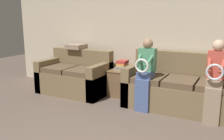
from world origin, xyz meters
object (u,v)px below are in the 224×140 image
object	(u,v)px
child_right_seated	(215,77)
throw_pillow	(76,47)
couch_side	(75,77)
book_stack	(122,65)
side_shelf	(122,82)
couch_main	(182,89)
child_left_seated	(145,71)

from	to	relation	value
child_right_seated	throw_pillow	world-z (taller)	child_right_seated
couch_side	book_stack	xyz separation A→B (m)	(1.00, 0.28, 0.31)
side_shelf	throw_pillow	xyz separation A→B (m)	(-1.16, 0.01, 0.69)
throw_pillow	couch_main	bearing A→B (deg)	-4.18
child_left_seated	book_stack	size ratio (longest dim) A/B	4.49
child_right_seated	book_stack	size ratio (longest dim) A/B	4.59
child_right_seated	book_stack	distance (m)	1.94
child_right_seated	couch_side	bearing A→B (deg)	174.80
couch_main	couch_side	bearing A→B (deg)	-177.08
child_right_seated	throw_pillow	bearing A→B (deg)	169.56
throw_pillow	book_stack	bearing A→B (deg)	-0.57
couch_main	child_left_seated	size ratio (longest dim) A/B	1.57
child_left_seated	child_right_seated	xyz separation A→B (m)	(1.14, 0.00, 0.02)
couch_main	couch_side	world-z (taller)	couch_main
couch_side	book_stack	world-z (taller)	couch_side
couch_main	child_left_seated	distance (m)	0.77
side_shelf	throw_pillow	distance (m)	1.35
couch_main	child_left_seated	world-z (taller)	child_left_seated
child_left_seated	side_shelf	size ratio (longest dim) A/B	2.30
child_left_seated	book_stack	xyz separation A→B (m)	(-0.71, 0.55, -0.06)
child_right_seated	throw_pillow	xyz separation A→B (m)	(-3.01, 0.56, 0.25)
child_right_seated	side_shelf	distance (m)	1.98
child_right_seated	throw_pillow	size ratio (longest dim) A/B	3.49
book_stack	throw_pillow	bearing A→B (deg)	179.43
throw_pillow	couch_side	bearing A→B (deg)	-62.61
throw_pillow	side_shelf	bearing A→B (deg)	-0.72
couch_side	child_left_seated	size ratio (longest dim) A/B	1.17
child_right_seated	book_stack	bearing A→B (deg)	163.67
couch_side	child_right_seated	distance (m)	2.90
child_left_seated	throw_pillow	world-z (taller)	child_left_seated
couch_side	side_shelf	size ratio (longest dim) A/B	2.70
side_shelf	throw_pillow	size ratio (longest dim) A/B	1.48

